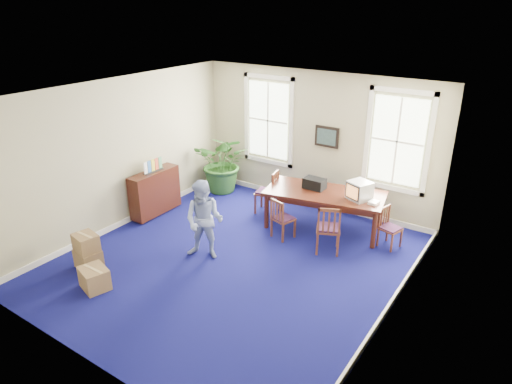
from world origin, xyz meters
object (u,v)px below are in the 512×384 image
Objects in this scene: credenza at (155,194)px; cardboard_boxes at (98,251)px; conference_table at (324,210)px; crt_tv at (360,190)px; chair_near_left at (283,218)px; man at (204,220)px; potted_plant at (224,163)px.

credenza is 1.02× the size of cardboard_boxes.
crt_tv reaches higher than conference_table.
conference_table is at bearing -105.13° from chair_near_left.
crt_tv reaches higher than credenza.
credenza is (-3.04, -0.67, 0.06)m from chair_near_left.
chair_near_left is 3.11m from credenza.
man is (-2.09, -2.43, -0.26)m from crt_tv.
conference_table is at bearing -151.44° from crt_tv.
crt_tv is 5.24m from cardboard_boxes.
potted_plant is at bearing -161.92° from crt_tv.
chair_near_left is at bearing 42.34° from man.
conference_table reaches higher than cardboard_boxes.
chair_near_left is 2.90m from potted_plant.
potted_plant is 4.30m from cardboard_boxes.
chair_near_left is 0.56× the size of man.
chair_near_left is 1.78m from man.
chair_near_left is (-0.51, -0.85, 0.02)m from conference_table.
cardboard_boxes is at bearing 68.86° from chair_near_left.
potted_plant reaches higher than credenza.
credenza is at bearing -135.57° from crt_tv.
conference_table is 1.59× the size of man.
credenza is at bearing 109.67° from cardboard_boxes.
crt_tv is at bearing 30.58° from man.
conference_table is at bearing 22.89° from credenza.
man reaches higher than potted_plant.
crt_tv reaches higher than cardboard_boxes.
crt_tv is at bearing -6.97° from conference_table.
potted_plant reaches higher than chair_near_left.
conference_table is 0.96m from crt_tv.
credenza is 2.06m from potted_plant.
man is 3.32m from potted_plant.
conference_table is at bearing 41.61° from man.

